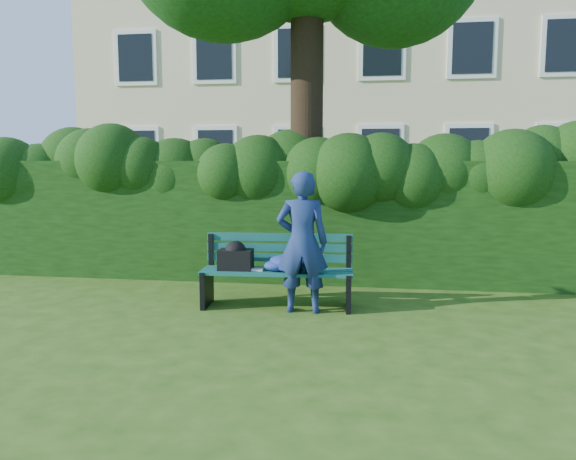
# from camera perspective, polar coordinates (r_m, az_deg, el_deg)

# --- Properties ---
(ground) EXTENTS (80.00, 80.00, 0.00)m
(ground) POSITION_cam_1_polar(r_m,az_deg,el_deg) (6.58, -0.80, -8.89)
(ground) COLOR #2C4F12
(ground) RESTS_ON ground
(apartment_building) EXTENTS (16.00, 8.08, 12.00)m
(apartment_building) POSITION_cam_1_polar(r_m,az_deg,el_deg) (20.68, 5.96, 18.82)
(apartment_building) COLOR beige
(apartment_building) RESTS_ON ground
(hedge) EXTENTS (10.00, 1.00, 1.80)m
(hedge) POSITION_cam_1_polar(r_m,az_deg,el_deg) (8.55, 1.63, 1.00)
(hedge) COLOR black
(hedge) RESTS_ON ground
(park_bench) EXTENTS (1.89, 0.66, 0.89)m
(park_bench) POSITION_cam_1_polar(r_m,az_deg,el_deg) (6.96, -1.77, -3.74)
(park_bench) COLOR #105044
(park_bench) RESTS_ON ground
(man_reading) EXTENTS (0.64, 0.44, 1.69)m
(man_reading) POSITION_cam_1_polar(r_m,az_deg,el_deg) (6.66, 1.45, -1.25)
(man_reading) COLOR navy
(man_reading) RESTS_ON ground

